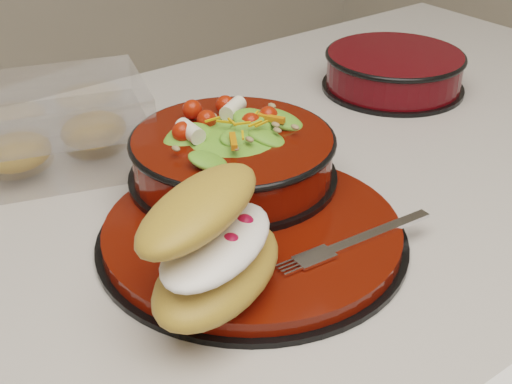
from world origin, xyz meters
TOP-DOWN VIEW (x-y plane):
  - dinner_plate at (-0.15, -0.09)m, footprint 0.30×0.30m
  - salad_bowl at (-0.12, -0.01)m, footprint 0.22×0.22m
  - croissant at (-0.24, -0.15)m, footprint 0.18×0.16m
  - fork at (-0.09, -0.18)m, footprint 0.16×0.03m
  - pastry_box at (-0.24, 0.17)m, footprint 0.24×0.21m
  - extra_bowl at (0.24, 0.09)m, footprint 0.20×0.20m

SIDE VIEW (x-z plane):
  - dinner_plate at x=-0.15m, z-range 0.90..0.92m
  - fork at x=-0.09m, z-range 0.92..0.92m
  - extra_bowl at x=0.24m, z-range 0.90..0.96m
  - pastry_box at x=-0.24m, z-range 0.90..0.99m
  - salad_bowl at x=-0.12m, z-range 0.91..1.00m
  - croissant at x=-0.24m, z-range 0.92..1.01m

